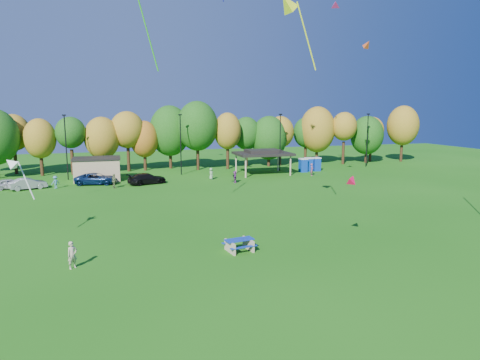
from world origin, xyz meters
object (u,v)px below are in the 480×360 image
object	(u,v)px
car_b	(28,184)
car_c	(96,179)
kite_flyer	(72,255)
car_d	(147,179)
porta_potties	(309,164)
car_a	(10,184)
picnic_table	(239,244)

from	to	relation	value
car_b	car_c	world-z (taller)	car_c
kite_flyer	car_c	bearing A→B (deg)	53.51
kite_flyer	car_d	xyz separation A→B (m)	(6.93, 29.66, -0.13)
porta_potties	kite_flyer	distance (m)	47.40
car_a	car_d	bearing A→B (deg)	-106.18
car_b	car_d	size ratio (longest dim) A/B	0.85
car_a	car_b	distance (m)	2.33
porta_potties	car_b	bearing A→B (deg)	-173.97
car_b	car_c	xyz separation A→B (m)	(7.97, 1.33, 0.04)
porta_potties	picnic_table	size ratio (longest dim) A/B	1.67
car_c	picnic_table	bearing A→B (deg)	-150.69
kite_flyer	car_b	xyz separation A→B (m)	(-7.49, 30.01, -0.16)
porta_potties	car_b	distance (m)	40.46
car_d	kite_flyer	bearing A→B (deg)	148.69
picnic_table	car_d	world-z (taller)	car_d
car_c	porta_potties	bearing A→B (deg)	-73.97
picnic_table	car_b	distance (m)	35.03
kite_flyer	car_c	world-z (taller)	kite_flyer
car_c	kite_flyer	bearing A→B (deg)	-170.04
porta_potties	kite_flyer	xyz separation A→B (m)	(-32.75, -34.26, -0.23)
picnic_table	car_a	distance (m)	36.92
car_c	car_d	xyz separation A→B (m)	(6.44, -1.68, -0.01)
car_a	car_c	distance (m)	10.16
kite_flyer	car_a	bearing A→B (deg)	71.78
porta_potties	car_c	world-z (taller)	porta_potties
car_a	car_d	world-z (taller)	car_d
porta_potties	kite_flyer	bearing A→B (deg)	-133.70
kite_flyer	car_c	xyz separation A→B (m)	(0.49, 31.34, -0.12)
kite_flyer	car_b	bearing A→B (deg)	68.41
kite_flyer	car_d	world-z (taller)	kite_flyer
car_d	car_b	bearing A→B (deg)	70.45
porta_potties	picnic_table	xyz separation A→B (m)	(-21.86, -34.08, -0.59)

